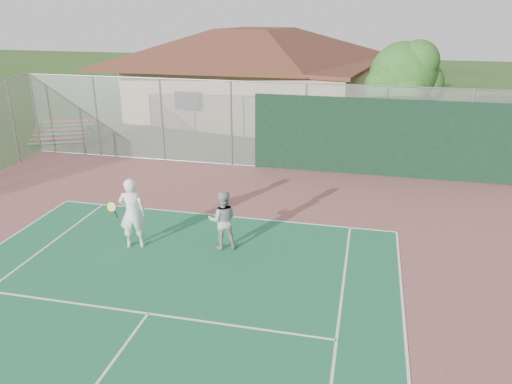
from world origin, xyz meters
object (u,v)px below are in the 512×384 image
at_px(tree, 405,78).
at_px(player_grey_back, 223,221).
at_px(clubhouse, 255,65).
at_px(player_white_front, 132,214).
at_px(bleachers, 63,132).

xyz_separation_m(tree, player_grey_back, (-5.11, -11.53, -2.39)).
relative_size(clubhouse, tree, 3.12).
relative_size(clubhouse, player_white_front, 7.60).
distance_m(clubhouse, player_white_front, 16.82).
bearing_deg(tree, clubhouse, 149.52).
distance_m(player_white_front, player_grey_back, 2.49).
height_order(clubhouse, player_grey_back, clubhouse).
height_order(bleachers, player_grey_back, player_grey_back).
bearing_deg(clubhouse, tree, -19.80).
relative_size(bleachers, player_white_front, 1.56).
distance_m(bleachers, tree, 16.23).
bearing_deg(bleachers, clubhouse, 19.29).
bearing_deg(clubhouse, player_grey_back, -69.42).
xyz_separation_m(clubhouse, player_grey_back, (2.83, -16.20, -2.19)).
height_order(clubhouse, player_white_front, clubhouse).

